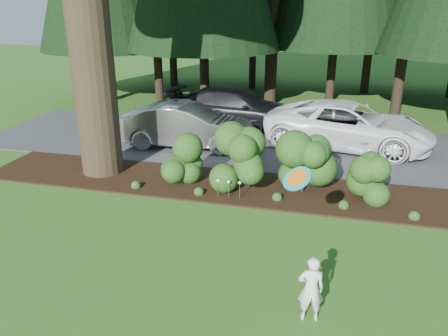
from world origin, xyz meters
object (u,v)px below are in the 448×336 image
Objects in this scene: car_silver_wagon at (187,125)px; car_white_suv at (348,125)px; car_dark_suv at (235,108)px; frisbee at (297,178)px; child at (311,289)px.

car_white_suv is (5.70, 1.35, 0.03)m from car_silver_wagon.
car_dark_suv reaches higher than car_silver_wagon.
car_silver_wagon is 3.20m from car_dark_suv.
car_white_suv is at bearing 83.55° from frisbee.
frisbee is at bearing -162.65° from car_dark_suv.
car_dark_suv is 11.67m from frisbee.
car_silver_wagon is at bearing 120.04° from frisbee.
car_silver_wagon is 9.75m from child.
frisbee is (3.51, -11.02, 1.56)m from car_dark_suv.
child is 1.87m from frisbee.
car_silver_wagon reaches higher than child.
car_white_suv is at bearing -105.06° from child.
car_white_suv reaches higher than car_dark_suv.
car_white_suv is 4.93× the size of child.
child is at bearing -174.42° from car_white_suv.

